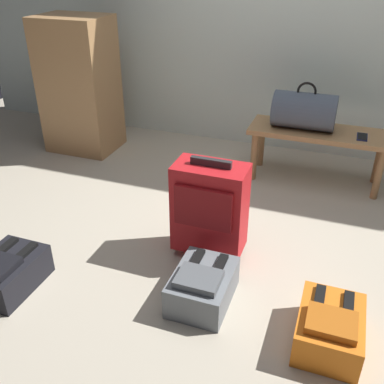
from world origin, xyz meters
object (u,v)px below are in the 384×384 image
(backpack_grey, at_px, (203,286))
(backpack_dark, at_px, (8,272))
(bench, at_px, (319,138))
(suitcase_upright_red, at_px, (210,207))
(side_cabinet, at_px, (80,86))
(cell_phone, at_px, (362,137))
(backpack_orange, at_px, (329,328))
(duffel_bag_slate, at_px, (304,111))

(backpack_grey, bearing_deg, backpack_dark, -165.89)
(bench, relative_size, backpack_dark, 2.63)
(suitcase_upright_red, distance_m, side_cabinet, 1.88)
(cell_phone, height_order, side_cabinet, side_cabinet)
(cell_phone, bearing_deg, backpack_dark, -133.64)
(backpack_grey, bearing_deg, side_cabinet, 137.00)
(backpack_dark, xyz_separation_m, backpack_grey, (0.99, 0.25, 0.00))
(cell_phone, height_order, backpack_orange, cell_phone)
(bench, distance_m, suitcase_upright_red, 1.23)
(backpack_dark, bearing_deg, side_cabinet, 109.29)
(suitcase_upright_red, xyz_separation_m, backpack_orange, (0.71, -0.46, -0.22))
(duffel_bag_slate, bearing_deg, bench, -0.00)
(side_cabinet, bearing_deg, bench, 1.04)
(backpack_orange, bearing_deg, suitcase_upright_red, 147.36)
(backpack_grey, distance_m, side_cabinet, 2.23)
(backpack_dark, xyz_separation_m, backpack_orange, (1.61, 0.18, 0.00))
(bench, height_order, side_cabinet, side_cabinet)
(suitcase_upright_red, bearing_deg, backpack_dark, -144.66)
(cell_phone, xyz_separation_m, backpack_grey, (-0.66, -1.48, -0.32))
(cell_phone, distance_m, backpack_dark, 2.41)
(cell_phone, relative_size, backpack_orange, 0.38)
(bench, bearing_deg, suitcase_upright_red, -112.30)
(bench, height_order, suitcase_upright_red, suitcase_upright_red)
(backpack_grey, xyz_separation_m, side_cabinet, (-1.59, 1.49, 0.46))
(duffel_bag_slate, height_order, suitcase_upright_red, duffel_bag_slate)
(bench, xyz_separation_m, backpack_dark, (-1.36, -1.77, -0.25))
(bench, xyz_separation_m, backpack_orange, (0.25, -1.59, -0.25))
(duffel_bag_slate, distance_m, cell_phone, 0.44)
(duffel_bag_slate, relative_size, cell_phone, 3.06)
(backpack_orange, bearing_deg, duffel_bag_slate, 103.20)
(suitcase_upright_red, bearing_deg, backpack_grey, -76.51)
(suitcase_upright_red, distance_m, backpack_grey, 0.45)
(backpack_grey, bearing_deg, backpack_orange, -6.44)
(suitcase_upright_red, relative_size, side_cabinet, 0.55)
(suitcase_upright_red, height_order, backpack_grey, suitcase_upright_red)
(backpack_orange, height_order, side_cabinet, side_cabinet)
(bench, relative_size, cell_phone, 6.94)
(cell_phone, bearing_deg, backpack_grey, -114.10)
(duffel_bag_slate, distance_m, backpack_dark, 2.20)
(bench, bearing_deg, duffel_bag_slate, 180.00)
(duffel_bag_slate, bearing_deg, side_cabinet, -178.88)
(suitcase_upright_red, height_order, backpack_orange, suitcase_upright_red)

